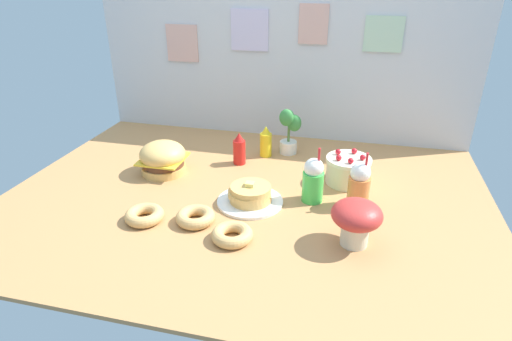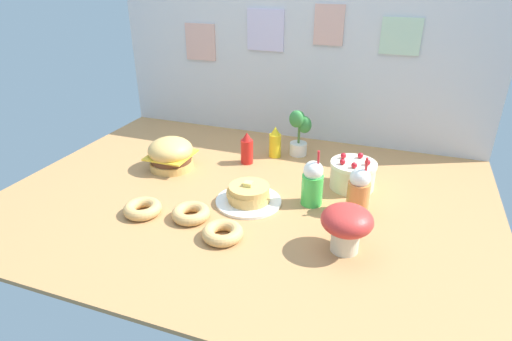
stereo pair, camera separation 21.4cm
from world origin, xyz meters
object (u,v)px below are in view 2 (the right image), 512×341
(potted_plant, at_px, (299,131))
(mushroom_stool, at_px, (347,224))
(ketchup_bottle, at_px, (247,149))
(cream_soda_cup, at_px, (312,183))
(donut_vanilla, at_px, (222,232))
(donut_chocolate, at_px, (191,213))
(layer_cake, at_px, (353,174))
(pancake_stack, at_px, (249,196))
(orange_float_cup, at_px, (359,191))
(donut_pink_glaze, at_px, (143,208))
(burger, at_px, (171,154))
(mustard_bottle, at_px, (275,143))

(potted_plant, relative_size, mushroom_stool, 1.39)
(ketchup_bottle, relative_size, potted_plant, 0.66)
(cream_soda_cup, relative_size, donut_vanilla, 1.61)
(ketchup_bottle, height_order, donut_vanilla, ketchup_bottle)
(cream_soda_cup, distance_m, donut_chocolate, 0.61)
(layer_cake, bearing_deg, mushroom_stool, -84.36)
(potted_plant, bearing_deg, donut_vanilla, -94.19)
(pancake_stack, relative_size, cream_soda_cup, 1.13)
(potted_plant, bearing_deg, orange_float_cup, -52.10)
(donut_vanilla, bearing_deg, donut_pink_glaze, 173.03)
(donut_vanilla, distance_m, mushroom_stool, 0.53)
(cream_soda_cup, xyz_separation_m, donut_chocolate, (-0.50, -0.33, -0.09))
(orange_float_cup, xyz_separation_m, donut_vanilla, (-0.52, -0.43, -0.09))
(burger, xyz_separation_m, cream_soda_cup, (0.87, -0.13, 0.03))
(mustard_bottle, bearing_deg, donut_vanilla, -86.49)
(burger, relative_size, ketchup_bottle, 1.33)
(cream_soda_cup, xyz_separation_m, potted_plant, (-0.22, 0.57, 0.04))
(burger, bearing_deg, pancake_stack, -21.52)
(potted_plant, bearing_deg, donut_chocolate, -107.17)
(orange_float_cup, bearing_deg, donut_chocolate, -155.36)
(donut_chocolate, bearing_deg, pancake_stack, 48.85)
(burger, relative_size, layer_cake, 1.06)
(layer_cake, distance_m, donut_chocolate, 0.88)
(cream_soda_cup, distance_m, donut_pink_glaze, 0.83)
(donut_chocolate, bearing_deg, cream_soda_cup, 33.57)
(donut_pink_glaze, bearing_deg, cream_soda_cup, 26.93)
(ketchup_bottle, height_order, orange_float_cup, orange_float_cup)
(layer_cake, bearing_deg, orange_float_cup, -75.96)
(layer_cake, xyz_separation_m, orange_float_cup, (0.06, -0.25, 0.04))
(cream_soda_cup, distance_m, mushroom_stool, 0.40)
(pancake_stack, distance_m, ketchup_bottle, 0.48)
(donut_vanilla, xyz_separation_m, potted_plant, (0.07, 1.00, 0.13))
(potted_plant, bearing_deg, ketchup_bottle, -138.72)
(ketchup_bottle, distance_m, mushroom_stool, 0.98)
(ketchup_bottle, distance_m, cream_soda_cup, 0.59)
(burger, relative_size, potted_plant, 0.87)
(mushroom_stool, bearing_deg, layer_cake, 95.64)
(burger, distance_m, donut_vanilla, 0.80)
(mushroom_stool, bearing_deg, orange_float_cup, 89.23)
(ketchup_bottle, bearing_deg, donut_vanilla, -76.53)
(pancake_stack, distance_m, orange_float_cup, 0.54)
(cream_soda_cup, relative_size, mushroom_stool, 1.36)
(pancake_stack, bearing_deg, orange_float_cup, 10.93)
(layer_cake, height_order, mustard_bottle, mustard_bottle)
(burger, distance_m, potted_plant, 0.79)
(layer_cake, bearing_deg, cream_soda_cup, -123.52)
(orange_float_cup, relative_size, potted_plant, 0.98)
(layer_cake, relative_size, mustard_bottle, 1.25)
(burger, distance_m, mustard_bottle, 0.64)
(orange_float_cup, distance_m, donut_chocolate, 0.80)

